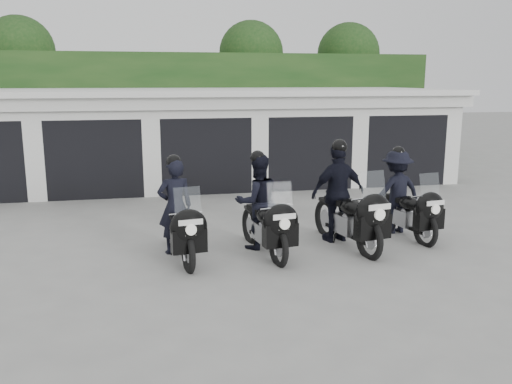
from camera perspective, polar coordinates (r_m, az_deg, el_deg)
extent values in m
plane|color=gray|center=(10.57, -1.62, -6.26)|extent=(80.00, 80.00, 0.00)
cube|color=silver|center=(18.58, -6.31, 5.91)|extent=(16.00, 6.00, 2.80)
cube|color=silver|center=(18.29, -6.35, 10.46)|extent=(16.40, 6.80, 0.16)
cube|color=silver|center=(15.26, -5.21, 9.38)|extent=(16.40, 0.12, 0.40)
cube|color=black|center=(15.80, -5.14, 0.21)|extent=(16.00, 0.06, 0.24)
cube|color=silver|center=(15.93, -22.20, 4.14)|extent=(0.50, 0.50, 2.80)
cube|color=black|center=(16.80, -16.28, 3.86)|extent=(2.60, 2.60, 2.20)
cube|color=silver|center=(15.63, -16.86, 8.43)|extent=(2.60, 0.50, 0.60)
cube|color=silver|center=(15.66, -10.96, 4.69)|extent=(0.50, 0.50, 2.80)
cube|color=black|center=(16.83, -5.69, 4.29)|extent=(2.60, 2.60, 2.20)
cube|color=silver|center=(15.67, -5.37, 8.89)|extent=(2.60, 0.50, 0.60)
cube|color=silver|center=(16.01, 0.24, 5.05)|extent=(0.50, 0.50, 2.80)
cube|color=black|center=(17.43, 4.53, 4.57)|extent=(2.60, 2.60, 2.20)
cube|color=silver|center=(16.31, 5.65, 8.99)|extent=(2.60, 0.50, 0.60)
cube|color=silver|center=(16.92, 10.61, 5.21)|extent=(0.50, 0.50, 2.80)
cube|color=black|center=(18.54, 13.80, 4.70)|extent=(2.60, 2.60, 2.20)
cube|color=silver|center=(17.49, 15.51, 8.81)|extent=(2.60, 0.50, 0.60)
cube|color=silver|center=(18.32, 19.65, 5.22)|extent=(0.50, 0.50, 2.80)
cube|color=#163714|center=(22.50, -7.36, 8.81)|extent=(20.00, 2.00, 4.30)
sphere|color=#163714|center=(24.39, -23.65, 13.46)|extent=(2.80, 2.80, 2.80)
cylinder|color=black|center=(24.42, -23.12, 7.02)|extent=(0.24, 0.24, 3.30)
sphere|color=#163714|center=(24.40, -0.52, 14.41)|extent=(2.80, 2.80, 2.80)
cylinder|color=black|center=(24.42, -0.51, 7.95)|extent=(0.24, 0.24, 3.30)
sphere|color=#163714|center=(25.66, 9.69, 14.12)|extent=(2.80, 2.80, 2.80)
cylinder|color=black|center=(25.68, 9.48, 7.98)|extent=(0.24, 0.24, 3.30)
torus|color=black|center=(9.52, -7.14, -6.37)|extent=(0.22, 0.77, 0.76)
torus|color=black|center=(10.93, -8.87, -4.04)|extent=(0.22, 0.77, 0.76)
cube|color=#A4A4A9|center=(10.22, -8.11, -4.71)|extent=(0.35, 0.60, 0.33)
cube|color=black|center=(10.25, -8.05, -5.63)|extent=(0.27, 1.35, 0.06)
ellipsoid|color=black|center=(9.96, -7.96, -3.03)|extent=(0.42, 0.64, 0.30)
cube|color=black|center=(10.38, -8.47, -2.32)|extent=(0.35, 0.60, 0.10)
ellipsoid|color=black|center=(9.30, -7.11, -3.67)|extent=(0.70, 0.43, 0.62)
cube|color=black|center=(9.37, -7.07, -5.08)|extent=(0.63, 0.31, 0.42)
cube|color=#B2BFC6|center=(9.23, -7.22, -1.13)|extent=(0.47, 0.18, 0.53)
cylinder|color=silver|center=(9.45, -7.41, -2.26)|extent=(0.58, 0.11, 0.03)
cube|color=silver|center=(9.10, -6.88, -3.19)|extent=(0.41, 0.07, 0.09)
cube|color=silver|center=(9.18, -6.90, -4.27)|extent=(0.19, 0.04, 0.10)
imported|color=black|center=(10.36, -8.52, -1.53)|extent=(0.72, 0.52, 1.82)
sphere|color=black|center=(10.20, -8.66, 3.14)|extent=(0.28, 0.28, 0.28)
torus|color=black|center=(9.75, 2.38, -5.81)|extent=(0.23, 0.78, 0.77)
torus|color=black|center=(11.12, -0.63, -3.59)|extent=(0.23, 0.78, 0.77)
cube|color=#A4A4A9|center=(10.43, 0.73, -4.21)|extent=(0.36, 0.62, 0.34)
cube|color=black|center=(10.46, 0.77, -5.13)|extent=(0.28, 1.37, 0.06)
ellipsoid|color=black|center=(10.17, 1.10, -2.52)|extent=(0.43, 0.65, 0.30)
cube|color=black|center=(10.58, 0.21, -1.84)|extent=(0.36, 0.62, 0.11)
ellipsoid|color=black|center=(9.54, 2.60, -3.11)|extent=(0.71, 0.44, 0.63)
cube|color=black|center=(9.60, 2.58, -4.51)|extent=(0.64, 0.32, 0.42)
cube|color=#B2BFC6|center=(9.47, 2.55, -0.58)|extent=(0.48, 0.19, 0.54)
cylinder|color=silver|center=(9.68, 2.12, -1.72)|extent=(0.59, 0.12, 0.03)
cube|color=silver|center=(9.35, 3.03, -2.62)|extent=(0.42, 0.08, 0.10)
cube|color=silver|center=(9.42, 2.94, -3.69)|extent=(0.19, 0.04, 0.11)
imported|color=black|center=(10.57, 0.17, -1.05)|extent=(1.00, 0.83, 1.86)
sphere|color=black|center=(10.41, 0.17, 3.63)|extent=(0.29, 0.29, 0.29)
torus|color=black|center=(10.33, 11.82, -4.89)|extent=(0.27, 0.85, 0.84)
torus|color=black|center=(11.68, 7.33, -2.78)|extent=(0.27, 0.85, 0.84)
cube|color=#A4A4A9|center=(10.99, 9.39, -3.34)|extent=(0.41, 0.68, 0.37)
cube|color=black|center=(11.02, 9.42, -4.29)|extent=(0.36, 1.49, 0.07)
ellipsoid|color=black|center=(10.74, 10.00, -1.57)|extent=(0.48, 0.72, 0.33)
cube|color=black|center=(11.14, 8.66, -0.92)|extent=(0.41, 0.68, 0.11)
ellipsoid|color=black|center=(10.11, 12.24, -2.09)|extent=(0.78, 0.50, 0.69)
cube|color=black|center=(10.18, 12.18, -3.53)|extent=(0.70, 0.37, 0.46)
cube|color=#B2BFC6|center=(10.04, 12.24, 0.50)|extent=(0.52, 0.22, 0.59)
cylinder|color=silver|center=(10.25, 11.57, -0.68)|extent=(0.64, 0.15, 0.03)
cube|color=silver|center=(9.93, 12.91, -1.56)|extent=(0.46, 0.10, 0.10)
cube|color=silver|center=(10.00, 12.74, -2.67)|extent=(0.21, 0.05, 0.11)
imported|color=black|center=(11.13, 8.63, -0.10)|extent=(1.28, 0.87, 2.02)
sphere|color=black|center=(10.98, 8.78, 4.73)|extent=(0.31, 0.31, 0.31)
torus|color=black|center=(11.39, 17.39, -3.82)|extent=(0.22, 0.76, 0.75)
torus|color=black|center=(12.55, 13.30, -2.17)|extent=(0.22, 0.76, 0.75)
cube|color=#A4A4A9|center=(11.96, 15.21, -2.60)|extent=(0.35, 0.60, 0.33)
cube|color=black|center=(11.98, 15.22, -3.38)|extent=(0.28, 1.33, 0.06)
ellipsoid|color=black|center=(11.74, 15.79, -1.14)|extent=(0.42, 0.63, 0.30)
cube|color=black|center=(12.09, 14.57, -0.61)|extent=(0.35, 0.60, 0.10)
ellipsoid|color=black|center=(11.21, 17.80, -1.54)|extent=(0.69, 0.43, 0.62)
cube|color=black|center=(11.26, 17.72, -2.71)|extent=(0.62, 0.31, 0.41)
cube|color=#B2BFC6|center=(11.15, 17.83, 0.55)|extent=(0.46, 0.18, 0.52)
cylinder|color=silver|center=(11.33, 17.22, -0.41)|extent=(0.57, 0.11, 0.03)
cube|color=silver|center=(11.05, 18.39, -1.11)|extent=(0.41, 0.08, 0.09)
cube|color=silver|center=(11.11, 18.23, -2.01)|extent=(0.19, 0.04, 0.10)
imported|color=black|center=(12.07, 14.55, 0.06)|extent=(1.24, 0.77, 1.80)
sphere|color=black|center=(11.94, 14.76, 4.03)|extent=(0.28, 0.28, 0.28)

